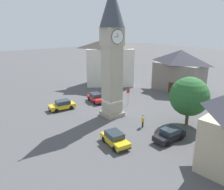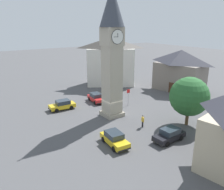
% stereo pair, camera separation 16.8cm
% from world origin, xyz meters
% --- Properties ---
extents(ground_plane, '(200.00, 200.00, 0.00)m').
position_xyz_m(ground_plane, '(0.00, 0.00, 0.00)').
color(ground_plane, '#4C4C4F').
extents(clock_tower, '(3.41, 3.41, 18.45)m').
position_xyz_m(clock_tower, '(0.00, 0.00, 10.76)').
color(clock_tower, gray).
rests_on(clock_tower, ground).
extents(car_blue_kerb, '(2.08, 4.26, 1.53)m').
position_xyz_m(car_blue_kerb, '(4.76, 7.39, 0.76)').
color(car_blue_kerb, gold).
rests_on(car_blue_kerb, ground).
extents(car_silver_kerb, '(4.18, 1.91, 1.53)m').
position_xyz_m(car_silver_kerb, '(-1.11, 10.28, 0.76)').
color(car_silver_kerb, black).
rests_on(car_silver_kerb, ground).
extents(car_red_corner, '(4.22, 1.99, 1.53)m').
position_xyz_m(car_red_corner, '(5.14, -6.63, 0.76)').
color(car_red_corner, gold).
rests_on(car_red_corner, ground).
extents(car_white_side, '(2.15, 4.29, 1.53)m').
position_xyz_m(car_white_side, '(-1.29, -6.84, 0.76)').
color(car_white_side, red).
rests_on(car_white_side, ground).
extents(pedestrian, '(0.30, 0.55, 1.69)m').
position_xyz_m(pedestrian, '(-1.02, 5.71, 1.01)').
color(pedestrian, black).
rests_on(pedestrian, ground).
extents(tree, '(5.23, 5.23, 6.67)m').
position_xyz_m(tree, '(-6.53, 8.54, 4.05)').
color(tree, brown).
rests_on(tree, ground).
extents(building_terrace_right, '(11.81, 10.38, 10.46)m').
position_xyz_m(building_terrace_right, '(-10.19, -15.31, 5.32)').
color(building_terrace_right, silver).
rests_on(building_terrace_right, ground).
extents(building_corner_back, '(7.87, 10.80, 8.27)m').
position_xyz_m(building_corner_back, '(-19.36, -3.59, 4.22)').
color(building_corner_back, slate).
rests_on(building_corner_back, ground).
extents(road_sign, '(0.60, 0.07, 2.80)m').
position_xyz_m(road_sign, '(-4.75, -2.09, 1.90)').
color(road_sign, gray).
rests_on(road_sign, ground).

